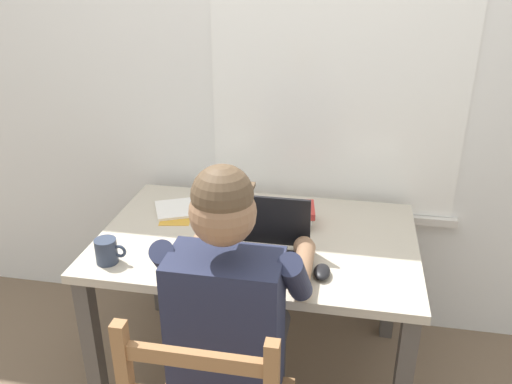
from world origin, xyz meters
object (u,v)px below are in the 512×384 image
book_stack_main (292,214)px  landscape_photo_print (175,221)px  coffee_mug_white (217,225)px  desk (257,255)px  seated_person (234,314)px  computer_mouse (322,272)px  laptop (263,247)px  coffee_mug_dark (107,251)px

book_stack_main → landscape_photo_print: size_ratio=1.66×
coffee_mug_white → landscape_photo_print: 0.23m
book_stack_main → desk: bearing=-133.1°
book_stack_main → landscape_photo_print: book_stack_main is taller
seated_person → coffee_mug_white: seated_person is taller
computer_mouse → coffee_mug_white: bearing=153.5°
landscape_photo_print → laptop: bearing=-39.8°
desk → coffee_mug_white: 0.21m
desk → coffee_mug_white: size_ratio=11.62×
desk → seated_person: seated_person is taller
laptop → computer_mouse: laptop is taller
coffee_mug_dark → landscape_photo_print: coffee_mug_dark is taller
seated_person → landscape_photo_print: seated_person is taller
coffee_mug_white → desk: bearing=8.3°
book_stack_main → laptop: bearing=-102.5°
desk → computer_mouse: (0.28, -0.24, 0.11)m
landscape_photo_print → coffee_mug_dark: bearing=-121.3°
seated_person → coffee_mug_white: bearing=110.6°
laptop → landscape_photo_print: laptop is taller
laptop → desk: bearing=107.6°
coffee_mug_white → landscape_photo_print: (-0.21, 0.09, -0.05)m
laptop → book_stack_main: (0.07, 0.31, -0.01)m
coffee_mug_dark → book_stack_main: (0.63, 0.43, -0.00)m
landscape_photo_print → seated_person: bearing=-65.7°
laptop → computer_mouse: 0.24m
desk → landscape_photo_print: (-0.37, 0.06, 0.09)m
coffee_mug_dark → book_stack_main: 0.77m
desk → coffee_mug_dark: 0.61m
laptop → landscape_photo_print: size_ratio=2.54×
coffee_mug_white → book_stack_main: bearing=28.5°
seated_person → computer_mouse: seated_person is taller
coffee_mug_white → coffee_mug_dark: (-0.35, -0.28, -0.00)m
computer_mouse → coffee_mug_dark: 0.79m
laptop → computer_mouse: (0.22, -0.07, -0.04)m
seated_person → book_stack_main: bearing=79.9°
computer_mouse → book_stack_main: (-0.16, 0.38, 0.03)m
laptop → coffee_mug_white: 0.27m
desk → landscape_photo_print: bearing=170.2°
seated_person → laptop: bearing=82.3°
coffee_mug_dark → landscape_photo_print: bearing=69.2°
desk → computer_mouse: size_ratio=12.81×
laptop → coffee_mug_dark: size_ratio=2.76×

